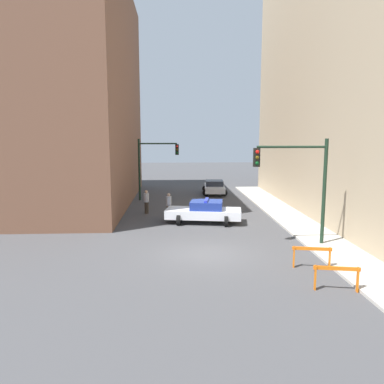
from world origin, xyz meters
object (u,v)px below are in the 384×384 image
Objects in this scene: traffic_light_near at (301,176)px; police_car at (204,211)px; pedestrian_crossing at (169,205)px; barrier_front at (337,274)px; barrier_mid at (312,254)px; parked_car_near at (214,187)px; pedestrian_corner at (146,201)px; traffic_light_far at (152,160)px.

traffic_light_near reaches higher than police_car.
police_car is 2.77m from pedestrian_crossing.
police_car is 11.38m from barrier_front.
barrier_mid is at bearing -146.50° from police_car.
barrier_front and barrier_mid have the same top height.
pedestrian_corner is (-5.76, -8.63, 0.19)m from parked_car_near.
parked_car_near is 2.66× the size of pedestrian_corner.
barrier_mid is (1.88, -20.08, -0.06)m from parked_car_near.
police_car is at bearing 129.55° from traffic_light_near.
traffic_light_far reaches higher than pedestrian_corner.
pedestrian_crossing is at bearing 63.38° from police_car.
traffic_light_near is 1.00× the size of traffic_light_far.
pedestrian_crossing is at bearing 116.16° from barrier_front.
barrier_front is 1.00× the size of barrier_mid.
barrier_front is at bearing -89.43° from barrier_mid.
pedestrian_corner is (-8.16, 8.29, -2.67)m from traffic_light_near.
pedestrian_crossing is (1.47, -7.04, -2.54)m from traffic_light_far.
parked_car_near is (1.92, 11.68, -0.05)m from police_car.
traffic_light_far is 3.29× the size of barrier_front.
barrier_mid is (-0.53, -3.17, -2.91)m from traffic_light_near.
pedestrian_crossing is at bearing -120.30° from pedestrian_corner.
police_car is 11.84m from parked_car_near.
traffic_light_near reaches higher than barrier_mid.
traffic_light_far is 7.63m from pedestrian_crossing.
traffic_light_near is at bearing -78.01° from parked_car_near.
traffic_light_near is 9.86m from pedestrian_crossing.
traffic_light_far is at bearing 113.75° from barrier_mid.
barrier_mid is (7.64, -11.46, -0.24)m from pedestrian_corner.
parked_car_near is at bearing 98.08° from traffic_light_near.
pedestrian_crossing reaches higher than police_car.
parked_car_near is at bearing -0.11° from police_car.
parked_car_near is 20.17m from barrier_mid.
traffic_light_near is at bearing -59.96° from traffic_light_far.
barrier_front is (7.53, -19.38, -2.78)m from traffic_light_far.
traffic_light_far is at bearing 10.37° from pedestrian_corner.
traffic_light_near is 3.13× the size of pedestrian_corner.
traffic_light_far is 6.15m from pedestrian_corner.
pedestrian_corner is 1.05× the size of barrier_front.
traffic_light_near is at bearing -131.25° from police_car.
barrier_mid is at bearing 90.57° from barrier_front.
traffic_light_near is 1.05× the size of police_car.
police_car is at bearing -116.82° from pedestrian_corner.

